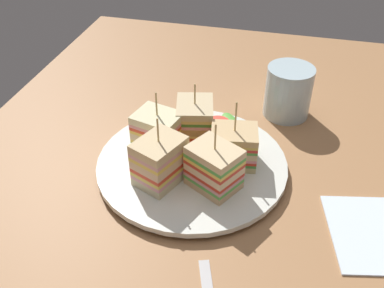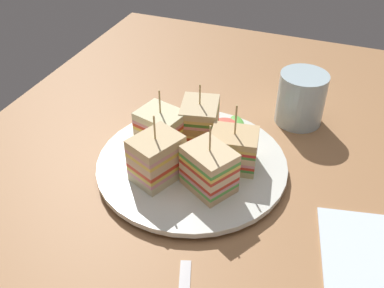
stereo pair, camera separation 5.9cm
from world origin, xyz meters
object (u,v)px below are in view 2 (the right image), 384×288
object	(u,v)px
plate	(192,164)
sandwich_wedge_0	(233,149)
sandwich_wedge_4	(209,169)
drinking_glass	(300,102)
sandwich_wedge_1	(200,121)
napkin	(370,251)
sandwich_wedge_2	(161,130)
sandwich_wedge_3	(157,158)

from	to	relation	value
plate	sandwich_wedge_0	bearing A→B (deg)	-76.51
sandwich_wedge_4	drinking_glass	size ratio (longest dim) A/B	1.15
plate	sandwich_wedge_1	world-z (taller)	sandwich_wedge_1
sandwich_wedge_0	napkin	world-z (taller)	sandwich_wedge_0
sandwich_wedge_2	sandwich_wedge_4	bearing A→B (deg)	-17.60
napkin	sandwich_wedge_1	bearing A→B (deg)	64.92
sandwich_wedge_0	sandwich_wedge_1	xyz separation A→B (cm)	(4.22, 6.42, 0.29)
plate	sandwich_wedge_3	size ratio (longest dim) A/B	2.70
sandwich_wedge_4	napkin	xyz separation A→B (cm)	(-2.25, -20.53, -4.17)
sandwich_wedge_2	sandwich_wedge_4	distance (cm)	10.89
sandwich_wedge_2	drinking_glass	size ratio (longest dim) A/B	1.11
drinking_glass	sandwich_wedge_3	bearing A→B (deg)	146.29
plate	sandwich_wedge_2	bearing A→B (deg)	71.86
plate	napkin	distance (cm)	25.21
sandwich_wedge_0	drinking_glass	distance (cm)	17.32
plate	sandwich_wedge_0	size ratio (longest dim) A/B	2.73
sandwich_wedge_3	sandwich_wedge_4	size ratio (longest dim) A/B	1.01
sandwich_wedge_1	sandwich_wedge_4	world-z (taller)	sandwich_wedge_4
sandwich_wedge_2	napkin	world-z (taller)	sandwich_wedge_2
sandwich_wedge_1	sandwich_wedge_4	bearing A→B (deg)	13.96
sandwich_wedge_1	sandwich_wedge_2	distance (cm)	5.79
sandwich_wedge_3	sandwich_wedge_4	world-z (taller)	same
drinking_glass	sandwich_wedge_2	bearing A→B (deg)	132.72
sandwich_wedge_0	sandwich_wedge_2	distance (cm)	10.81
sandwich_wedge_3	plate	bearing A→B (deg)	-9.71
sandwich_wedge_1	sandwich_wedge_4	distance (cm)	10.76
sandwich_wedge_0	sandwich_wedge_4	distance (cm)	5.64
plate	sandwich_wedge_1	bearing A→B (deg)	9.84
sandwich_wedge_1	sandwich_wedge_2	xyz separation A→B (cm)	(-3.79, 4.37, -0.07)
sandwich_wedge_0	sandwich_wedge_3	size ratio (longest dim) A/B	0.99
sandwich_wedge_0	sandwich_wedge_1	size ratio (longest dim) A/B	1.07
napkin	drinking_glass	distance (cm)	27.18
sandwich_wedge_2	sandwich_wedge_4	world-z (taller)	sandwich_wedge_4
sandwich_wedge_0	drinking_glass	world-z (taller)	sandwich_wedge_0
sandwich_wedge_0	sandwich_wedge_3	world-z (taller)	sandwich_wedge_3
sandwich_wedge_0	sandwich_wedge_3	xyz separation A→B (cm)	(-6.00, 8.55, 0.54)
sandwich_wedge_2	sandwich_wedge_3	size ratio (longest dim) A/B	0.95
sandwich_wedge_4	drinking_glass	xyz separation A→B (cm)	(21.55, -7.83, -0.83)
sandwich_wedge_4	drinking_glass	bearing A→B (deg)	-79.84
plate	drinking_glass	distance (cm)	21.20
plate	drinking_glass	xyz separation A→B (cm)	(17.47, -11.69, 2.73)
sandwich_wedge_2	drinking_glass	xyz separation A→B (cm)	(15.72, -17.03, -0.69)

